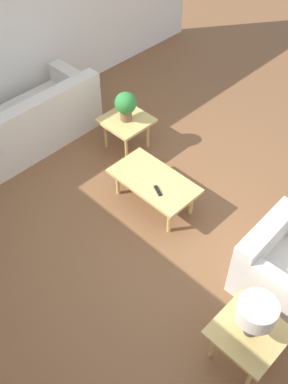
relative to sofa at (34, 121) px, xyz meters
name	(u,v)px	position (x,y,z in m)	size (l,w,h in m)	color
ground_plane	(169,218)	(-2.33, -0.24, -0.32)	(14.00, 14.00, 0.00)	brown
wall_right	(2,26)	(0.73, -0.24, 1.03)	(0.12, 7.20, 2.70)	white
sofa	(34,121)	(0.00, 0.00, 0.00)	(0.92, 1.81, 0.84)	silver
armchair	(286,269)	(-3.77, -0.38, -0.02)	(0.91, 0.92, 0.74)	silver
coffee_table	(154,182)	(-2.02, -0.28, 0.04)	(1.06, 0.58, 0.40)	tan
side_table_plant	(126,123)	(-1.02, -0.79, 0.10)	(0.60, 0.60, 0.47)	tan
side_table_lamp	(248,335)	(-3.94, 0.53, 0.10)	(0.60, 0.60, 0.47)	tan
potted_plant	(126,104)	(-1.02, -0.79, 0.39)	(0.29, 0.29, 0.40)	brown
table_lamp	(256,313)	(-3.94, 0.53, 0.48)	(0.34, 0.34, 0.44)	#333333
remote_control	(158,191)	(-2.18, -0.18, 0.10)	(0.16, 0.10, 0.02)	black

